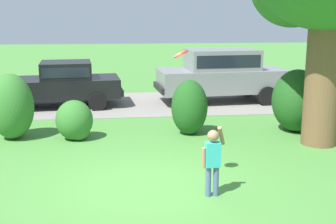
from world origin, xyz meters
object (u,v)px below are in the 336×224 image
parked_sedan (60,82)px  parked_suv (221,73)px  child_thrower (213,157)px  frisbee (181,54)px

parked_sedan → parked_suv: bearing=2.3°
parked_suv → child_thrower: bearing=-103.7°
parked_suv → child_thrower: 8.64m
child_thrower → parked_sedan: bearing=114.2°
parked_sedan → child_thrower: 8.94m
parked_sedan → parked_suv: 5.71m
child_thrower → frisbee: size_ratio=4.59×
child_thrower → parked_suv: bearing=76.3°
parked_sedan → child_thrower: parked_sedan is taller
parked_suv → frisbee: frisbee is taller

